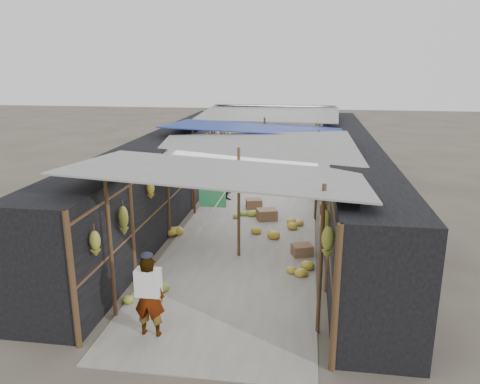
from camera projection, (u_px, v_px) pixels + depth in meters
The scene contains 14 objects.
ground at pixel (213, 324), 8.20m from camera, with size 80.00×80.00×0.00m, color #6B6356.
aisle_slab at pixel (256, 211), 14.39m from camera, with size 3.60×16.00×0.02m, color #9E998E.
stall_left at pixel (169, 172), 14.47m from camera, with size 1.40×15.00×2.30m, color black.
stall_right at pixel (347, 178), 13.71m from camera, with size 1.40×15.00×2.30m, color black.
crate_near at pixel (267, 215), 13.54m from camera, with size 0.55×0.44×0.33m, color brown.
crate_mid at pixel (302, 250), 11.04m from camera, with size 0.46×0.37×0.28m, color brown.
crate_back at pixel (254, 204), 14.63m from camera, with size 0.48×0.40×0.31m, color brown.
black_basin at pixel (301, 182), 17.53m from camera, with size 0.64×0.64×0.19m, color black.
vendor_elderly at pixel (149, 297), 7.67m from camera, with size 0.52×0.34×1.43m, color silver.
shopper_blue at pixel (225, 179), 15.34m from camera, with size 0.70×0.54×1.44m, color #2248AA.
vendor_seated at pixel (312, 180), 16.14m from camera, with size 0.66×0.38×1.03m, color #534C48.
market_canopy at pixel (258, 132), 14.07m from camera, with size 5.62×15.20×2.77m.
hanging_bananas at pixel (256, 162), 13.44m from camera, with size 3.96×13.95×0.80m.
floor_bananas at pixel (251, 212), 13.88m from camera, with size 3.76×10.64×0.35m.
Camera 1 is at (1.53, -7.14, 4.41)m, focal length 35.00 mm.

